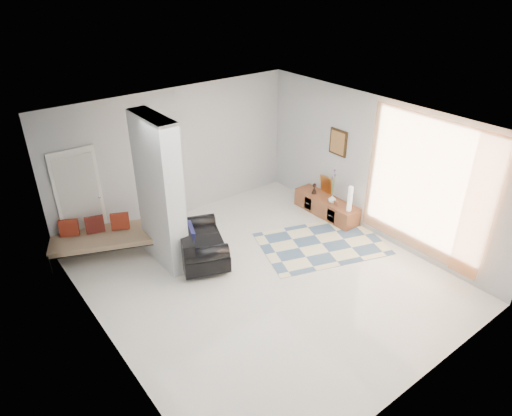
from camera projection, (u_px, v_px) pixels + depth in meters
floor at (265, 279)px, 8.10m from camera, size 6.00×6.00×0.00m
ceiling at (267, 127)px, 6.76m from camera, size 6.00×6.00×0.00m
wall_back at (176, 155)px, 9.51m from camera, size 6.00×0.00×6.00m
wall_front at (426, 308)px, 5.34m from camera, size 6.00×0.00×6.00m
wall_left at (102, 272)px, 5.96m from camera, size 0.00×6.00×6.00m
wall_right at (376, 168)px, 8.90m from camera, size 0.00×6.00×6.00m
partition_column at (160, 193)px, 7.95m from camera, size 0.35×1.20×2.80m
hallway_door at (80, 200)px, 8.54m from camera, size 0.85×0.06×2.04m
curtain at (425, 188)px, 8.04m from camera, size 0.00×2.55×2.55m
wall_art at (338, 142)px, 9.46m from camera, size 0.04×0.45×0.55m
media_console at (326, 206)px, 10.05m from camera, size 0.45×1.60×0.80m
loveseat at (198, 244)px, 8.44m from camera, size 1.24×1.58×0.76m
daybed at (104, 236)px, 8.60m from camera, size 2.17×1.54×0.77m
area_rug at (322, 244)px, 9.09m from camera, size 2.77×2.27×0.01m
cylinder_lamp at (350, 199)px, 9.36m from camera, size 0.10×0.10×0.54m
bronze_figurine at (314, 189)px, 10.11m from camera, size 0.13×0.13×0.24m
vase at (332, 199)px, 9.75m from camera, size 0.19×0.19×0.18m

